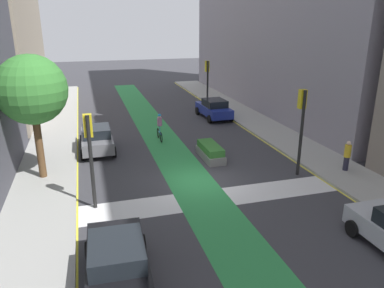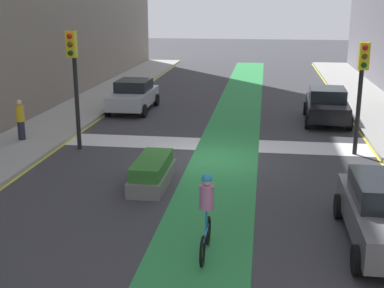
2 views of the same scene
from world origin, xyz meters
name	(u,v)px [view 1 (image 1 of 2)]	position (x,y,z in m)	size (l,w,h in m)	color
ground_plane	(200,181)	(0.00, 0.00, 0.00)	(120.00, 120.00, 0.00)	#38383D
bike_lane_paint	(191,182)	(-0.47, 0.00, 0.00)	(2.40, 60.00, 0.01)	#2D8C47
crosswalk_band	(213,198)	(0.00, -2.00, 0.00)	(12.00, 1.80, 0.01)	silver
sidewalk_left	(42,198)	(-7.50, 0.00, 0.07)	(3.00, 60.00, 0.15)	#9E9E99
curb_stripe_left	(77,196)	(-6.00, 0.00, 0.01)	(0.16, 60.00, 0.01)	yellow
sidewalk_right	(329,164)	(7.50, 0.00, 0.07)	(3.00, 60.00, 0.15)	#9E9E99
curb_stripe_right	(305,168)	(6.00, 0.00, 0.01)	(0.16, 60.00, 0.01)	yellow
traffic_signal_near_right	(302,116)	(5.14, -0.53, 3.11)	(0.35, 0.52, 4.45)	black
traffic_signal_near_left	(90,144)	(-5.21, -1.27, 2.88)	(0.35, 0.52, 4.10)	black
traffic_signal_far_right	(207,76)	(5.29, 14.89, 3.01)	(0.35, 0.52, 4.30)	black
car_grey_left_far	(97,138)	(-4.75, 6.10, 0.80)	(2.02, 4.20, 1.57)	slate
car_blue_right_far	(214,108)	(4.84, 11.71, 0.80)	(2.13, 4.25, 1.57)	navy
car_black_left_near	(117,262)	(-4.72, -6.66, 0.80)	(2.17, 4.27, 1.57)	black
cyclist_in_lane	(160,126)	(-0.63, 7.09, 0.97)	(0.32, 1.73, 1.86)	black
pedestrian_sidewalk_right_a	(347,156)	(7.70, -1.13, 0.96)	(0.34, 0.34, 1.61)	#262638
street_tree_near	(32,90)	(-7.60, 2.45, 4.56)	(3.32, 3.32, 6.10)	brown
median_planter	(210,152)	(1.53, 2.89, 0.40)	(1.01, 2.68, 0.85)	slate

